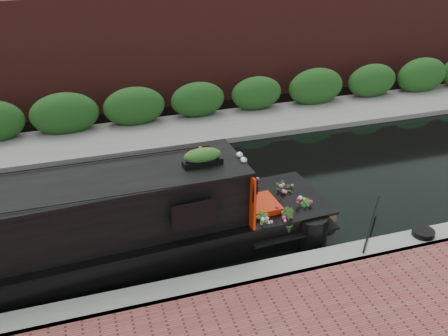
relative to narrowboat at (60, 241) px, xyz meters
name	(u,v)px	position (x,y,z in m)	size (l,w,h in m)	color
ground	(167,206)	(2.47, 1.84, -0.76)	(80.00, 80.00, 0.00)	black
near_bank_coping	(202,293)	(2.47, -1.46, -0.76)	(40.00, 0.60, 0.50)	gray
far_bank_path	(140,138)	(2.47, 6.04, -0.76)	(40.00, 2.40, 0.34)	slate
far_hedge	(135,128)	(2.47, 6.94, -0.76)	(40.00, 1.10, 2.80)	#1C4818
far_brick_wall	(127,106)	(2.47, 9.04, -0.76)	(40.00, 1.00, 8.00)	#4F1E1B
narrowboat	(60,241)	(0.00, 0.00, 0.00)	(10.99, 2.47, 2.55)	black
rope_fender	(328,216)	(5.93, 0.00, -0.61)	(0.30, 0.30, 0.32)	brown
coiled_mooring_rope	(423,233)	(7.47, -1.41, -0.45)	(0.48, 0.48, 0.12)	black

